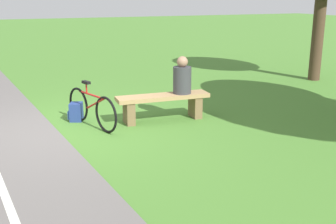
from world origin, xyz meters
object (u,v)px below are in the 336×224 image
object	(u,v)px
person_seated	(182,78)
backpack	(76,112)
bench	(163,103)
bicycle	(92,108)

from	to	relation	value
person_seated	backpack	world-z (taller)	person_seated
bench	person_seated	distance (m)	0.62
bench	person_seated	world-z (taller)	person_seated
bench	bicycle	world-z (taller)	bicycle
person_seated	backpack	distance (m)	2.20
bench	backpack	size ratio (longest dim) A/B	5.17
bicycle	backpack	size ratio (longest dim) A/B	4.38
person_seated	bicycle	distance (m)	1.86
bench	backpack	world-z (taller)	bench
person_seated	backpack	xyz separation A→B (m)	(1.99, -0.69, -0.65)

